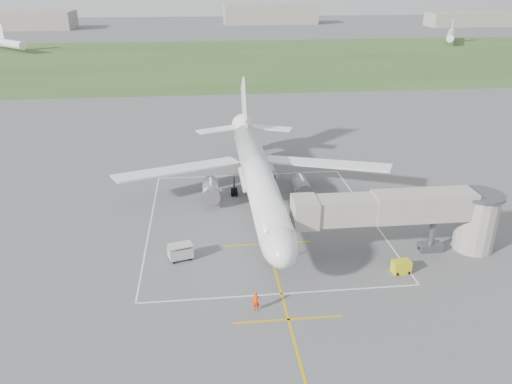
{
  "coord_description": "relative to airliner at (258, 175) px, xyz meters",
  "views": [
    {
      "loc": [
        -6.96,
        -60.19,
        28.48
      ],
      "look_at": [
        -0.74,
        -4.0,
        4.0
      ],
      "focal_mm": 35.0,
      "sensor_mm": 36.0,
      "label": 1
    }
  ],
  "objects": [
    {
      "name": "distant_aircraft",
      "position": [
        11.43,
        165.28,
        -0.8
      ],
      "size": [
        218.07,
        35.25,
        8.85
      ],
      "color": "white",
      "rests_on": "ground"
    },
    {
      "name": "apron_markings",
      "position": [
        0.0,
        -6.57,
        -4.38
      ],
      "size": [
        28.2,
        60.0,
        0.01
      ],
      "color": "#CA9B0B",
      "rests_on": "ground"
    },
    {
      "name": "distant_hangars",
      "position": [
        -16.15,
        264.44,
        0.78
      ],
      "size": [
        345.0,
        49.0,
        12.0
      ],
      "color": "gray",
      "rests_on": "ground"
    },
    {
      "name": "ramp_worker_wing",
      "position": [
        -5.51,
        0.63,
        -3.6
      ],
      "size": [
        0.92,
        0.81,
        1.58
      ],
      "primitive_type": "imported",
      "rotation": [
        0.0,
        0.0,
        2.82
      ],
      "color": "#FF5108",
      "rests_on": "ground"
    },
    {
      "name": "jet_bridge",
      "position": [
        15.72,
        -14.25,
        0.35
      ],
      "size": [
        23.4,
        5.0,
        7.2
      ],
      "color": "#9A938B",
      "rests_on": "ground"
    },
    {
      "name": "ground",
      "position": [
        0.0,
        -0.75,
        -4.39
      ],
      "size": [
        700.0,
        700.0,
        0.0
      ],
      "primitive_type": "plane",
      "color": "#515153",
      "rests_on": "ground"
    },
    {
      "name": "airliner",
      "position": [
        0.0,
        0.0,
        0.0
      ],
      "size": [
        38.93,
        46.75,
        13.52
      ],
      "color": "white",
      "rests_on": "ground"
    },
    {
      "name": "grass_strip",
      "position": [
        0.0,
        129.25,
        -4.38
      ],
      "size": [
        700.0,
        120.0,
        0.02
      ],
      "primitive_type": "cube",
      "color": "#335324",
      "rests_on": "ground"
    },
    {
      "name": "ramp_worker_nose",
      "position": [
        -2.77,
        -23.09,
        -3.42
      ],
      "size": [
        0.75,
        0.53,
        1.94
      ],
      "primitive_type": "imported",
      "rotation": [
        0.0,
        0.0,
        -0.1
      ],
      "color": "#F33C07",
      "rests_on": "ground"
    },
    {
      "name": "gpu_unit",
      "position": [
        13.0,
        -18.31,
        -3.71
      ],
      "size": [
        1.93,
        1.44,
        1.38
      ],
      "rotation": [
        0.0,
        0.0,
        0.08
      ],
      "color": "gold",
      "rests_on": "ground"
    },
    {
      "name": "baggage_cart",
      "position": [
        -9.95,
        -13.11,
        -3.47
      ],
      "size": [
        2.89,
        2.17,
        1.79
      ],
      "rotation": [
        0.0,
        0.0,
        0.27
      ],
      "color": "#B4B4B4",
      "rests_on": "ground"
    }
  ]
}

